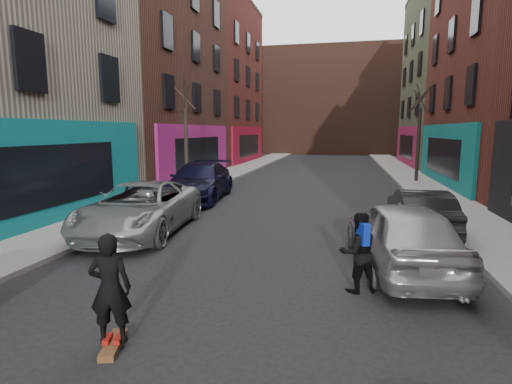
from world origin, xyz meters
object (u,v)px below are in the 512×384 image
at_px(parked_left_end, 199,181).
at_px(pedestrian, 358,252).
at_px(skateboard, 113,344).
at_px(tree_right_far, 419,124).
at_px(parked_right_far, 401,234).
at_px(tree_left_far, 186,126).
at_px(skateboarder, 110,288).
at_px(parked_right_end, 420,212).
at_px(parked_left_far, 141,208).

relative_size(parked_left_end, pedestrian, 3.65).
bearing_deg(skateboard, parked_left_end, 88.16).
height_order(tree_right_far, skateboard, tree_right_far).
relative_size(parked_left_end, parked_right_far, 1.22).
distance_m(tree_left_far, tree_right_far, 13.78).
xyz_separation_m(tree_left_far, pedestrian, (8.40, -11.88, -2.58)).
relative_size(tree_right_far, skateboarder, 4.17).
bearing_deg(parked_right_far, parked_right_end, -114.19).
bearing_deg(parked_right_end, parked_left_end, -28.06).
xyz_separation_m(parked_left_far, parked_right_end, (8.44, 1.74, -0.09)).
bearing_deg(tree_right_far, parked_left_end, -141.95).
relative_size(parked_right_end, skateboarder, 2.56).
bearing_deg(parked_right_far, pedestrian, 49.88).
bearing_deg(parked_right_end, skateboard, 53.54).
bearing_deg(skateboard, parked_right_far, 28.12).
bearing_deg(pedestrian, skateboarder, 14.99).
xyz_separation_m(tree_left_far, parked_left_far, (1.97, -8.59, -2.60)).
bearing_deg(parked_left_far, skateboard, -70.80).
bearing_deg(parked_right_end, skateboarder, 53.54).
height_order(tree_left_far, skateboarder, tree_left_far).
height_order(parked_left_end, skateboarder, skateboarder).
distance_m(parked_right_far, pedestrian, 1.87).
xyz_separation_m(tree_left_far, tree_right_far, (12.40, 6.00, 0.15)).
relative_size(tree_left_far, skateboard, 8.12).
bearing_deg(tree_right_far, parked_left_far, -125.56).
height_order(parked_left_far, parked_left_end, parked_left_end).
distance_m(tree_right_far, skateboarder, 22.28).
height_order(tree_right_far, parked_left_far, tree_right_far).
distance_m(parked_left_far, parked_right_end, 8.62).
relative_size(parked_left_end, parked_right_end, 1.39).
relative_size(tree_left_far, skateboarder, 3.99).
bearing_deg(parked_left_end, skateboard, -80.20).
xyz_separation_m(parked_left_far, parked_left_end, (-0.37, 6.13, 0.06)).
xyz_separation_m(tree_right_far, parked_left_end, (-10.80, -8.45, -2.69)).
bearing_deg(parked_right_far, parked_left_end, -53.08).
distance_m(parked_left_far, skateboard, 6.89).
xyz_separation_m(skateboarder, pedestrian, (3.54, 2.92, -0.11)).
bearing_deg(tree_right_far, parked_right_far, -100.43).
distance_m(skateboard, skateboarder, 0.86).
relative_size(parked_left_far, skateboard, 7.02).
bearing_deg(tree_right_far, skateboarder, -109.92).
bearing_deg(tree_left_far, tree_right_far, 25.82).
xyz_separation_m(parked_right_far, skateboarder, (-4.54, -4.50, 0.11)).
relative_size(skateboarder, pedestrian, 1.03).
height_order(parked_left_far, skateboard, parked_left_far).
bearing_deg(parked_left_far, skateboarder, -70.80).
distance_m(parked_right_far, skateboarder, 6.39).
distance_m(tree_left_far, parked_left_end, 3.88).
height_order(tree_left_far, tree_right_far, tree_right_far).
distance_m(tree_right_far, parked_left_far, 18.14).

